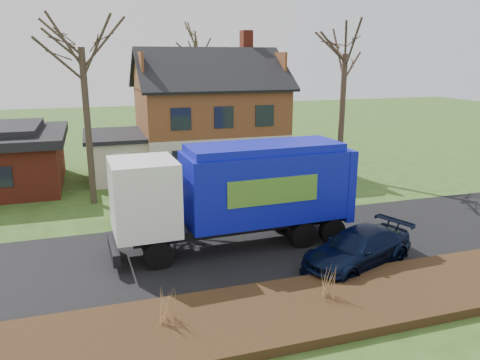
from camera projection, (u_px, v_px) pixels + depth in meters
name	position (u px, v px, depth m)	size (l,w,h in m)	color
ground	(246.00, 248.00, 18.95)	(120.00, 120.00, 0.00)	#314E1A
road	(246.00, 247.00, 18.95)	(80.00, 7.00, 0.02)	black
mulch_verge	(303.00, 309.00, 14.03)	(80.00, 3.50, 0.30)	black
main_house	(201.00, 111.00, 31.18)	(12.95, 8.95, 9.26)	beige
garbage_truck	(240.00, 189.00, 18.63)	(9.80, 2.95, 4.16)	black
silver_sedan	(169.00, 208.00, 21.41)	(1.70, 4.88, 1.61)	#9A9CA1
navy_wagon	(358.00, 249.00, 17.09)	(1.95, 4.79, 1.39)	black
tree_front_west	(79.00, 22.00, 22.48)	(3.72, 3.72, 11.07)	#3E3125
tree_front_east	(346.00, 32.00, 28.02)	(3.96, 3.96, 11.00)	#433228
tree_back	(195.00, 26.00, 37.75)	(3.77, 3.77, 11.93)	#3F3726
grass_clump_west	(168.00, 306.00, 12.95)	(0.38, 0.31, 1.01)	tan
grass_clump_mid	(329.00, 282.00, 14.28)	(0.37, 0.30, 1.03)	#A27A47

